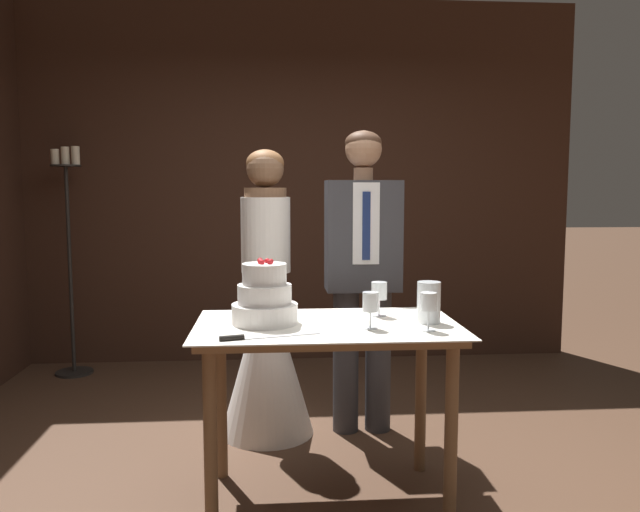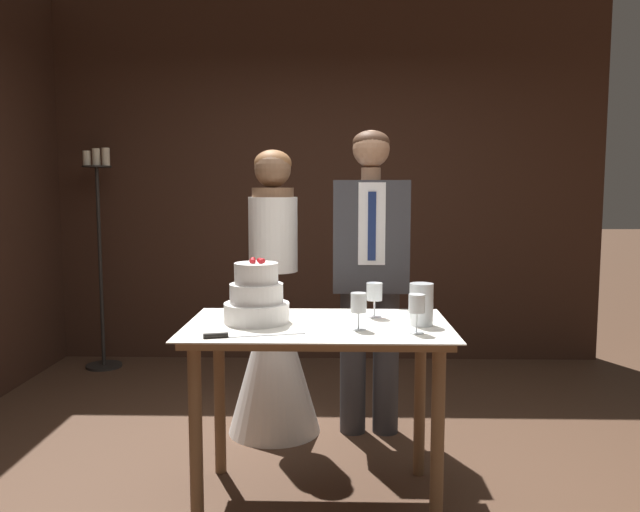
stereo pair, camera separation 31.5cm
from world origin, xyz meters
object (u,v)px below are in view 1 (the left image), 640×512
at_px(cake_knife, 251,337).
at_px(wine_glass_near, 379,293).
at_px(wine_glass_far, 370,304).
at_px(bride, 267,331).
at_px(groom, 363,264).
at_px(tiered_cake, 265,299).
at_px(wine_glass_middle, 429,303).
at_px(candle_stand, 70,259).
at_px(cake_table, 327,350).
at_px(hurricane_candle, 429,303).

bearing_deg(cake_knife, wine_glass_near, 20.44).
xyz_separation_m(wine_glass_near, wine_glass_far, (-0.08, -0.26, -0.00)).
height_order(wine_glass_far, bride, bride).
height_order(cake_knife, wine_glass_far, wine_glass_far).
relative_size(wine_glass_far, groom, 0.09).
distance_m(tiered_cake, wine_glass_near, 0.55).
bearing_deg(wine_glass_middle, wine_glass_near, 115.69).
height_order(bride, groom, groom).
relative_size(cake_knife, candle_stand, 0.24).
xyz_separation_m(cake_table, cake_knife, (-0.33, -0.26, 0.13)).
bearing_deg(tiered_cake, groom, 54.84).
height_order(hurricane_candle, bride, bride).
bearing_deg(wine_glass_middle, bride, 125.15).
height_order(cake_table, bride, bride).
distance_m(cake_table, candle_stand, 2.77).
distance_m(cake_table, bride, 0.87).
xyz_separation_m(cake_table, wine_glass_far, (0.18, -0.11, 0.23)).
relative_size(groom, candle_stand, 1.01).
bearing_deg(candle_stand, wine_glass_far, -48.67).
xyz_separation_m(tiered_cake, hurricane_candle, (0.73, -0.04, -0.02)).
relative_size(hurricane_candle, groom, 0.11).
relative_size(wine_glass_middle, wine_glass_far, 1.03).
relative_size(cake_knife, wine_glass_near, 2.52).
height_order(cake_table, wine_glass_near, wine_glass_near).
relative_size(tiered_cake, candle_stand, 0.17).
distance_m(wine_glass_near, hurricane_candle, 0.26).
distance_m(tiered_cake, wine_glass_far, 0.47).
distance_m(tiered_cake, groom, 0.97).
xyz_separation_m(cake_table, groom, (0.28, 0.81, 0.29)).
bearing_deg(wine_glass_near, candle_stand, 136.14).
relative_size(wine_glass_middle, groom, 0.09).
bearing_deg(candle_stand, hurricane_candle, -43.55).
bearing_deg(cake_knife, cake_table, 23.80).
relative_size(wine_glass_near, groom, 0.09).
distance_m(cake_knife, wine_glass_middle, 0.76).
relative_size(tiered_cake, wine_glass_far, 1.85).
bearing_deg(tiered_cake, wine_glass_far, -16.99).
bearing_deg(tiered_cake, wine_glass_near, 13.12).
height_order(cake_knife, wine_glass_near, wine_glass_near).
xyz_separation_m(cake_table, bride, (-0.28, 0.82, -0.10)).
height_order(wine_glass_middle, wine_glass_far, wine_glass_middle).
distance_m(bride, candle_stand, 2.00).
xyz_separation_m(wine_glass_far, bride, (-0.46, 0.93, -0.32)).
relative_size(cake_table, wine_glass_middle, 7.17).
relative_size(cake_table, tiered_cake, 3.99).
relative_size(cake_knife, wine_glass_far, 2.58).
relative_size(tiered_cake, wine_glass_near, 1.81).
distance_m(cake_table, wine_glass_far, 0.31).
bearing_deg(wine_glass_middle, cake_table, 157.71).
xyz_separation_m(tiered_cake, wine_glass_near, (0.54, 0.13, -0.00)).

